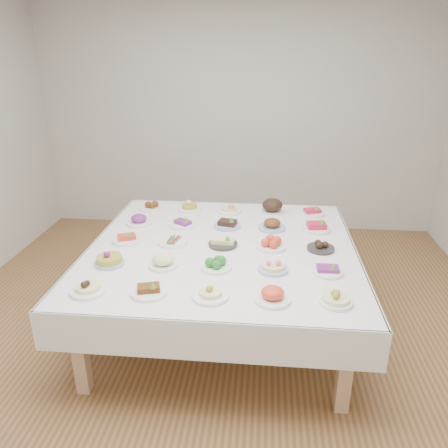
# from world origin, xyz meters

# --- Properties ---
(room_envelope) EXTENTS (5.02, 5.02, 2.81)m
(room_envelope) POSITION_xyz_m (0.00, 0.00, 1.83)
(room_envelope) COLOR olive
(room_envelope) RESTS_ON ground
(display_table) EXTENTS (2.14, 2.14, 0.75)m
(display_table) POSITION_xyz_m (0.03, 0.17, 0.68)
(display_table) COLOR white
(display_table) RESTS_ON ground
(dish_0) EXTENTS (0.24, 0.24, 0.13)m
(dish_0) POSITION_xyz_m (-0.77, -0.63, 0.81)
(dish_0) COLOR white
(dish_0) RESTS_ON display_table
(dish_1) EXTENTS (0.23, 0.23, 0.11)m
(dish_1) POSITION_xyz_m (-0.37, -0.61, 0.79)
(dish_1) COLOR white
(dish_1) RESTS_ON display_table
(dish_2) EXTENTS (0.23, 0.23, 0.11)m
(dish_2) POSITION_xyz_m (0.03, -0.62, 0.80)
(dish_2) COLOR white
(dish_2) RESTS_ON display_table
(dish_3) EXTENTS (0.23, 0.23, 0.13)m
(dish_3) POSITION_xyz_m (0.43, -0.62, 0.81)
(dish_3) COLOR white
(dish_3) RESTS_ON display_table
(dish_4) EXTENTS (0.21, 0.21, 0.12)m
(dish_4) POSITION_xyz_m (0.82, -0.61, 0.81)
(dish_4) COLOR white
(dish_4) RESTS_ON display_table
(dish_5) EXTENTS (0.21, 0.21, 0.13)m
(dish_5) POSITION_xyz_m (-0.76, -0.23, 0.81)
(dish_5) COLOR #4C66B2
(dish_5) RESTS_ON display_table
(dish_6) EXTENTS (0.21, 0.21, 0.11)m
(dish_6) POSITION_xyz_m (-0.36, -0.23, 0.80)
(dish_6) COLOR white
(dish_6) RESTS_ON display_table
(dish_7) EXTENTS (0.22, 0.22, 0.10)m
(dish_7) POSITION_xyz_m (0.03, -0.22, 0.80)
(dish_7) COLOR white
(dish_7) RESTS_ON display_table
(dish_8) EXTENTS (0.22, 0.22, 0.12)m
(dish_8) POSITION_xyz_m (0.43, -0.22, 0.81)
(dish_8) COLOR #4C66B2
(dish_8) RESTS_ON display_table
(dish_9) EXTENTS (0.21, 0.21, 0.10)m
(dish_9) POSITION_xyz_m (0.82, -0.22, 0.79)
(dish_9) COLOR white
(dish_9) RESTS_ON display_table
(dish_10) EXTENTS (0.24, 0.24, 0.10)m
(dish_10) POSITION_xyz_m (-0.76, 0.18, 0.79)
(dish_10) COLOR white
(dish_10) RESTS_ON display_table
(dish_11) EXTENTS (0.24, 0.24, 0.05)m
(dish_11) POSITION_xyz_m (-0.37, 0.18, 0.77)
(dish_11) COLOR white
(dish_11) RESTS_ON display_table
(dish_12) EXTENTS (0.23, 0.23, 0.11)m
(dish_12) POSITION_xyz_m (0.04, 0.18, 0.80)
(dish_12) COLOR #2B2926
(dish_12) RESTS_ON display_table
(dish_13) EXTENTS (0.23, 0.23, 0.11)m
(dish_13) POSITION_xyz_m (0.42, 0.17, 0.80)
(dish_13) COLOR white
(dish_13) RESTS_ON display_table
(dish_14) EXTENTS (0.21, 0.21, 0.09)m
(dish_14) POSITION_xyz_m (0.81, 0.17, 0.79)
(dish_14) COLOR #2B2926
(dish_14) RESTS_ON display_table
(dish_15) EXTENTS (0.23, 0.23, 0.12)m
(dish_15) POSITION_xyz_m (-0.77, 0.57, 0.80)
(dish_15) COLOR white
(dish_15) RESTS_ON display_table
(dish_16) EXTENTS (0.23, 0.23, 0.11)m
(dish_16) POSITION_xyz_m (-0.36, 0.56, 0.80)
(dish_16) COLOR white
(dish_16) RESTS_ON display_table
(dish_17) EXTENTS (0.23, 0.23, 0.11)m
(dish_17) POSITION_xyz_m (0.04, 0.57, 0.80)
(dish_17) COLOR #4C66B2
(dish_17) RESTS_ON display_table
(dish_18) EXTENTS (0.23, 0.23, 0.13)m
(dish_18) POSITION_xyz_m (0.43, 0.57, 0.81)
(dish_18) COLOR #4C66B2
(dish_18) RESTS_ON display_table
(dish_19) EXTENTS (0.24, 0.24, 0.11)m
(dish_19) POSITION_xyz_m (0.82, 0.57, 0.80)
(dish_19) COLOR white
(dish_19) RESTS_ON display_table
(dish_20) EXTENTS (0.22, 0.22, 0.09)m
(dish_20) POSITION_xyz_m (-0.76, 0.96, 0.79)
(dish_20) COLOR white
(dish_20) RESTS_ON display_table
(dish_21) EXTENTS (0.22, 0.22, 0.12)m
(dish_21) POSITION_xyz_m (-0.37, 0.97, 0.80)
(dish_21) COLOR white
(dish_21) RESTS_ON display_table
(dish_22) EXTENTS (0.23, 0.23, 0.13)m
(dish_22) POSITION_xyz_m (0.02, 0.96, 0.81)
(dish_22) COLOR white
(dish_22) RESTS_ON display_table
(dish_23) EXTENTS (0.21, 0.21, 0.13)m
(dish_23) POSITION_xyz_m (0.43, 0.97, 0.81)
(dish_23) COLOR white
(dish_23) RESTS_ON display_table
(dish_24) EXTENTS (0.23, 0.23, 0.10)m
(dish_24) POSITION_xyz_m (0.82, 0.97, 0.79)
(dish_24) COLOR white
(dish_24) RESTS_ON display_table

